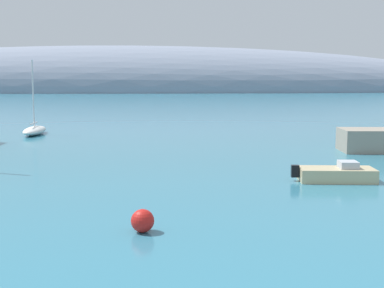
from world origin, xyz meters
The scene contains 4 objects.
distant_ridge centered at (-22.33, 219.48, 0.00)m, with size 333.02×56.94×39.31m, color gray.
sailboat_white_mid_mooring centered at (-16.09, 45.81, 0.49)m, with size 1.91×5.98×7.70m.
motorboat_sand_foreground centered at (7.31, 19.94, 0.43)m, with size 4.77×2.28×1.16m.
mooring_buoy_red centered at (-3.31, 10.51, 0.45)m, with size 0.90×0.90×0.90m, color red.
Camera 1 is at (-2.37, -8.95, 5.85)m, focal length 48.91 mm.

